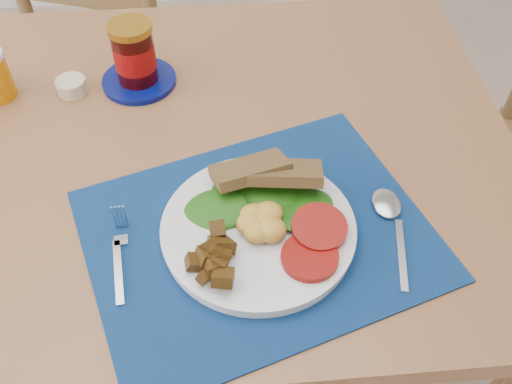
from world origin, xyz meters
TOP-DOWN VIEW (x-y plane):
  - table at (0.00, 0.20)m, footprint 1.40×0.90m
  - chair_far at (-0.10, 0.90)m, footprint 0.52×0.51m
  - placemat at (0.23, -0.02)m, footprint 0.60×0.53m
  - breakfast_plate at (0.22, -0.02)m, footprint 0.29×0.29m
  - fork at (0.03, -0.03)m, footprint 0.03×0.16m
  - spoon at (0.44, -0.01)m, footprint 0.04×0.19m
  - ramekin at (-0.09, 0.36)m, footprint 0.06×0.06m
  - jam_on_saucer at (0.03, 0.37)m, footprint 0.14×0.14m

SIDE VIEW (x-z plane):
  - chair_far at x=-0.10m, z-range 0.01..1.12m
  - table at x=0.00m, z-range 0.29..1.04m
  - placemat at x=0.23m, z-range 0.75..0.75m
  - fork at x=0.03m, z-range 0.75..0.76m
  - spoon at x=0.44m, z-range 0.75..0.76m
  - ramekin at x=-0.09m, z-range 0.75..0.78m
  - breakfast_plate at x=0.22m, z-range 0.74..0.81m
  - jam_on_saucer at x=0.03m, z-range 0.74..0.87m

